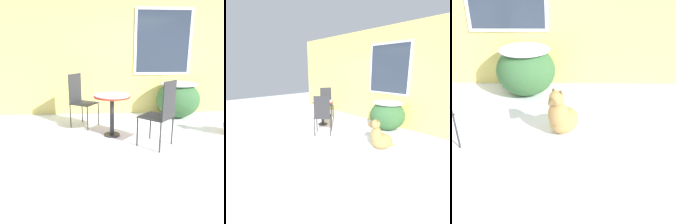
# 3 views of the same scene
# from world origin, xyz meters

# --- Properties ---
(ground_plane) EXTENTS (16.00, 16.00, 0.00)m
(ground_plane) POSITION_xyz_m (0.00, 0.00, 0.00)
(ground_plane) COLOR white
(house_wall) EXTENTS (8.00, 0.10, 3.05)m
(house_wall) POSITION_xyz_m (0.04, 2.20, 1.54)
(house_wall) COLOR #E5D16B
(house_wall) RESTS_ON ground_plane
(shrub_left) EXTENTS (1.02, 0.97, 0.87)m
(shrub_left) POSITION_xyz_m (0.94, 1.73, 0.47)
(shrub_left) COLOR #386638
(shrub_left) RESTS_ON ground_plane
(patio_table) EXTENTS (0.67, 0.67, 0.79)m
(patio_table) POSITION_xyz_m (-0.73, 0.58, 0.64)
(patio_table) COLOR #2D2D30
(patio_table) RESTS_ON ground_plane
(patio_chair_near_table) EXTENTS (0.63, 0.63, 1.11)m
(patio_chair_near_table) POSITION_xyz_m (-1.35, 1.23, 0.60)
(patio_chair_near_table) COLOR #2D2D30
(patio_chair_near_table) RESTS_ON ground_plane
(patio_chair_far_side) EXTENTS (0.65, 0.65, 1.11)m
(patio_chair_far_side) POSITION_xyz_m (0.03, 0.01, 0.60)
(patio_chair_far_side) COLOR #2D2D30
(patio_chair_far_side) RESTS_ON ground_plane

